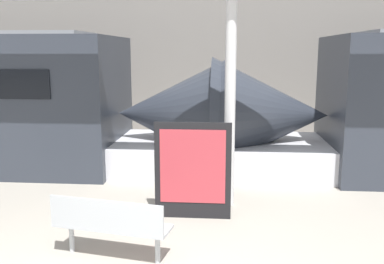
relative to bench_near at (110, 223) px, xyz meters
The scene contains 4 objects.
station_wall 9.86m from the bench_near, 86.28° to the left, with size 56.00×0.20×5.00m, color gray.
bench_near is the anchor object (origin of this frame).
poster_board 1.87m from the bench_near, 58.26° to the left, with size 1.27×0.07×1.62m.
support_column_near 3.05m from the bench_near, 55.27° to the left, with size 0.19×0.19×3.66m, color silver.
Camera 1 is at (0.89, -3.78, 2.74)m, focal length 40.00 mm.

